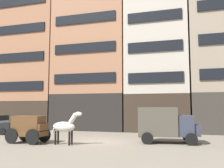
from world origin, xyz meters
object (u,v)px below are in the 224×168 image
cargo_wagon (29,127)px  draft_horse (65,126)px  pedestrian_officer (141,126)px  delivery_truck_near (166,123)px

cargo_wagon → draft_horse: bearing=-0.0°
cargo_wagon → draft_horse: (2.95, -0.00, 0.12)m
draft_horse → pedestrian_officer: size_ratio=1.31×
draft_horse → delivery_truck_near: size_ratio=0.52×
delivery_truck_near → pedestrian_officer: (-2.32, 2.67, -0.44)m
draft_horse → delivery_truck_near: delivery_truck_near is taller
draft_horse → delivery_truck_near: 7.35m
pedestrian_officer → cargo_wagon: bearing=-143.2°
delivery_truck_near → pedestrian_officer: 3.57m
pedestrian_officer → delivery_truck_near: bearing=-49.0°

